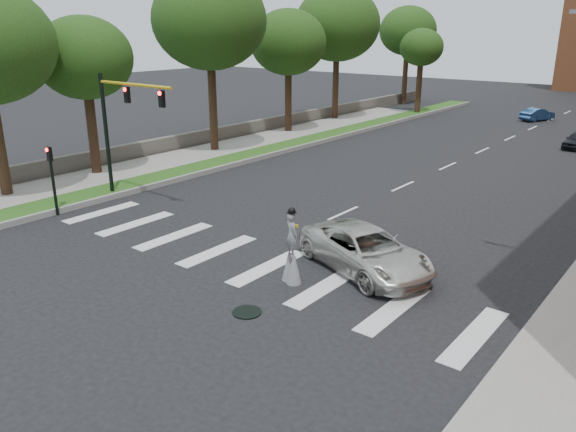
{
  "coord_description": "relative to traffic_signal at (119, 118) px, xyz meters",
  "views": [
    {
      "loc": [
        13.53,
        -13.24,
        8.31
      ],
      "look_at": [
        1.35,
        2.11,
        1.7
      ],
      "focal_mm": 35.0,
      "sensor_mm": 36.0,
      "label": 1
    }
  ],
  "objects": [
    {
      "name": "tree_4",
      "position": [
        -6.26,
        28.14,
        4.38
      ],
      "size": [
        7.68,
        7.68,
        11.82
      ],
      "color": "black",
      "rests_on": "ground"
    },
    {
      "name": "median_curb",
      "position": [
        -0.67,
        17.0,
        -4.01
      ],
      "size": [
        0.2,
        60.0,
        0.28
      ],
      "primitive_type": "cube",
      "color": "gray",
      "rests_on": "ground"
    },
    {
      "name": "suv_crossing",
      "position": [
        13.97,
        0.0,
        -3.38
      ],
      "size": [
        6.12,
        4.43,
        1.55
      ],
      "primitive_type": "imported",
      "rotation": [
        0.0,
        0.0,
        1.2
      ],
      "color": "beige",
      "rests_on": "ground"
    },
    {
      "name": "traffic_signal",
      "position": [
        0.0,
        0.0,
        0.0
      ],
      "size": [
        5.3,
        0.23,
        6.2
      ],
      "color": "black",
      "rests_on": "ground"
    },
    {
      "name": "stilt_performer",
      "position": [
        12.48,
        -2.39,
        -3.15
      ],
      "size": [
        0.81,
        0.65,
        2.68
      ],
      "rotation": [
        0.0,
        0.0,
        2.74
      ],
      "color": "black",
      "rests_on": "ground"
    },
    {
      "name": "tree_6",
      "position": [
        -1.65,
        35.97,
        2.21
      ],
      "size": [
        4.18,
        4.18,
        8.24
      ],
      "color": "black",
      "rests_on": "ground"
    },
    {
      "name": "grass_median",
      "position": [
        -1.72,
        17.0,
        -4.03
      ],
      "size": [
        2.0,
        60.0,
        0.25
      ],
      "primitive_type": "cube",
      "color": "#224D16",
      "rests_on": "ground"
    },
    {
      "name": "sidewalk_left",
      "position": [
        -4.72,
        7.0,
        -4.06
      ],
      "size": [
        4.0,
        60.0,
        0.18
      ],
      "primitive_type": "cube",
      "color": "gray",
      "rests_on": "ground"
    },
    {
      "name": "secondary_signal",
      "position": [
        -0.52,
        -3.5,
        -2.2
      ],
      "size": [
        0.25,
        0.21,
        3.23
      ],
      "color": "black",
      "rests_on": "ground"
    },
    {
      "name": "stone_wall",
      "position": [
        -7.22,
        19.0,
        -3.6
      ],
      "size": [
        0.5,
        56.0,
        1.1
      ],
      "primitive_type": "cube",
      "color": "#534E47",
      "rests_on": "ground"
    },
    {
      "name": "manhole",
      "position": [
        12.78,
        -5.0,
        -4.13
      ],
      "size": [
        0.9,
        0.9,
        0.04
      ],
      "primitive_type": "cylinder",
      "color": "black",
      "rests_on": "ground"
    },
    {
      "name": "tree_5",
      "position": [
        -6.53,
        42.49,
        3.73
      ],
      "size": [
        6.19,
        6.19,
        10.56
      ],
      "color": "black",
      "rests_on": "ground"
    },
    {
      "name": "ground_plane",
      "position": [
        9.78,
        -3.0,
        -4.15
      ],
      "size": [
        160.0,
        160.0,
        0.0
      ],
      "primitive_type": "plane",
      "color": "black",
      "rests_on": "ground"
    },
    {
      "name": "tree_1",
      "position": [
        -5.57,
        1.98,
        2.49
      ],
      "size": [
        5.36,
        5.36,
        8.97
      ],
      "color": "black",
      "rests_on": "ground"
    },
    {
      "name": "tree_3",
      "position": [
        -5.48,
        20.07,
        2.98
      ],
      "size": [
        6.03,
        6.03,
        9.74
      ],
      "color": "black",
      "rests_on": "ground"
    },
    {
      "name": "tree_2",
      "position": [
        -4.89,
        11.01,
        4.56
      ],
      "size": [
        7.57,
        7.57,
        11.96
      ],
      "color": "black",
      "rests_on": "ground"
    },
    {
      "name": "car_mid",
      "position": [
        8.89,
        39.38,
        -3.56
      ],
      "size": [
        2.52,
        3.79,
        1.18
      ],
      "primitive_type": "imported",
      "rotation": [
        0.0,
        0.0,
        2.75
      ],
      "color": "navy",
      "rests_on": "ground"
    }
  ]
}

